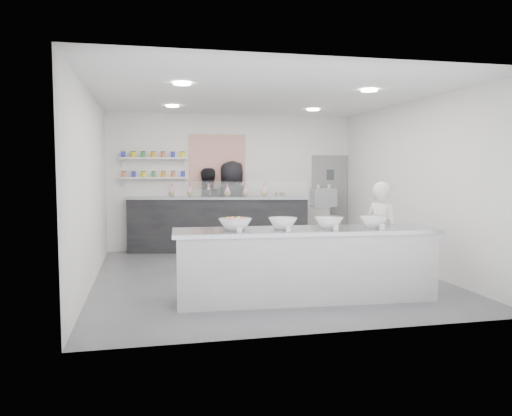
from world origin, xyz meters
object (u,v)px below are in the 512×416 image
Objects in this scene: espresso_ledge at (301,227)px; staff_left at (206,209)px; espresso_machine at (324,198)px; staff_right at (232,205)px; prep_counter at (306,264)px; back_bar at (218,224)px; woman_prep at (382,234)px.

staff_left is (-2.18, 0.07, 0.44)m from espresso_ledge.
espresso_machine reaches higher than espresso_ledge.
staff_right is (-1.60, 0.07, 0.52)m from espresso_ledge.
staff_left is at bearing 178.52° from espresso_machine.
prep_counter is at bearing 79.55° from staff_left.
prep_counter is 2.00× the size of staff_left.
staff_right is at bearing 177.49° from espresso_ledge.
staff_left reaches higher than back_bar.
back_bar is 4.22m from woman_prep.
staff_left is 0.59m from staff_right.
espresso_machine is (1.86, 4.39, 0.63)m from prep_counter.
espresso_machine is 0.33× the size of woman_prep.
woman_prep is 4.29m from staff_right.
staff_right reaches higher than woman_prep.
espresso_ledge is 0.63× the size of staff_right.
staff_left is at bearing 104.36° from prep_counter.
woman_prep is 0.82× the size of staff_right.
espresso_ledge is at bearing -23.45° from woman_prep.
espresso_machine is 0.27× the size of staff_right.
prep_counter is at bearing 72.58° from staff_right.
staff_left reaches higher than woman_prep.
espresso_ledge is 2.35× the size of espresso_machine.
staff_left is 0.92× the size of staff_right.
staff_right is at bearing 178.11° from espresso_machine.
back_bar reaches higher than espresso_ledge.
back_bar is 2.41× the size of woman_prep.
espresso_ledge is 3.90m from woman_prep.
prep_counter is 4.59m from espresso_ledge.
espresso_machine is at bearing 70.67° from prep_counter.
back_bar is 0.58m from staff_right.
staff_left is at bearing 145.29° from back_bar.
prep_counter is 2.90× the size of espresso_ledge.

